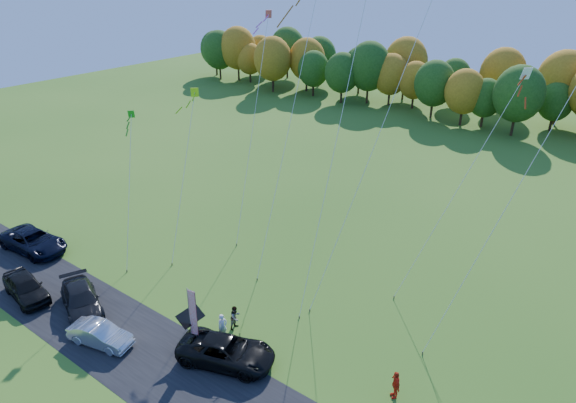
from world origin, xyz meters
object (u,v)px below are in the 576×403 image
Objects in this scene: black_suv at (226,351)px; feather_flag at (192,313)px; person_east at (395,384)px; silver_sedan at (100,335)px.

black_suv is 2.93m from feather_flag.
person_east is (8.89, 3.44, 0.05)m from black_suv.
black_suv is 1.33× the size of feather_flag.
person_east reaches higher than silver_sedan.
black_suv is at bearing -113.63° from person_east.
black_suv is at bearing 7.38° from feather_flag.
person_east is at bearing 18.48° from feather_flag.
person_east is 11.91m from feather_flag.
person_east is 0.39× the size of feather_flag.
black_suv is 7.91m from silver_sedan.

